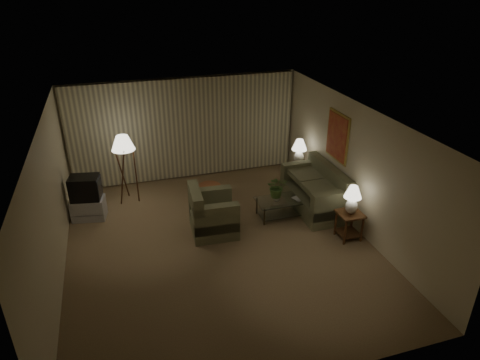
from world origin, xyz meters
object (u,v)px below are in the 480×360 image
(side_table_far, at_px, (298,171))
(crt_tv, at_px, (85,188))
(table_lamp_near, at_px, (352,197))
(sofa, at_px, (314,193))
(table_lamp_far, at_px, (299,150))
(floor_lamp, at_px, (126,168))
(coffee_table, at_px, (282,205))
(vase, at_px, (277,197))
(ottoman, at_px, (209,192))
(side_table_near, at_px, (349,221))
(armchair, at_px, (213,214))
(tv_cabinet, at_px, (89,208))

(side_table_far, relative_size, crt_tv, 0.86)
(side_table_far, xyz_separation_m, table_lamp_near, (0.00, -2.60, 0.57))
(side_table_far, bearing_deg, sofa, -96.84)
(table_lamp_far, bearing_deg, floor_lamp, 174.18)
(coffee_table, xyz_separation_m, vase, (-0.15, -0.00, 0.22))
(sofa, xyz_separation_m, table_lamp_far, (0.15, 1.25, 0.58))
(table_lamp_far, xyz_separation_m, vase, (-1.13, -1.35, -0.50))
(crt_tv, relative_size, ottoman, 1.26)
(floor_lamp, distance_m, ottoman, 2.08)
(side_table_near, height_order, table_lamp_near, table_lamp_near)
(sofa, xyz_separation_m, ottoman, (-2.23, 1.17, -0.23))
(armchair, height_order, table_lamp_far, table_lamp_far)
(armchair, relative_size, side_table_near, 1.86)
(floor_lamp, bearing_deg, crt_tv, -147.45)
(coffee_table, relative_size, vase, 7.18)
(tv_cabinet, bearing_deg, ottoman, 12.13)
(armchair, distance_m, ottoman, 1.48)
(side_table_near, distance_m, side_table_far, 2.60)
(sofa, relative_size, table_lamp_far, 2.81)
(coffee_table, distance_m, tv_cabinet, 4.39)
(armchair, relative_size, side_table_far, 1.86)
(side_table_near, bearing_deg, tv_cabinet, 154.83)
(sofa, bearing_deg, table_lamp_far, 173.09)
(table_lamp_near, bearing_deg, sofa, 96.34)
(table_lamp_far, bearing_deg, side_table_near, -90.00)
(armchair, bearing_deg, sofa, -79.87)
(side_table_far, height_order, floor_lamp, floor_lamp)
(armchair, height_order, crt_tv, crt_tv)
(side_table_far, bearing_deg, coffee_table, -125.96)
(tv_cabinet, bearing_deg, armchair, -17.37)
(table_lamp_far, bearing_deg, side_table_far, -135.00)
(armchair, relative_size, table_lamp_near, 1.80)
(coffee_table, distance_m, floor_lamp, 3.79)
(ottoman, bearing_deg, side_table_near, -46.56)
(side_table_far, distance_m, crt_tv, 5.22)
(armchair, xyz_separation_m, side_table_far, (2.63, 1.52, -0.02))
(crt_tv, relative_size, vase, 4.22)
(side_table_near, height_order, vase, side_table_near)
(armchair, relative_size, floor_lamp, 0.66)
(table_lamp_near, bearing_deg, vase, 132.10)
(ottoman, bearing_deg, tv_cabinet, -178.50)
(sofa, distance_m, tv_cabinet, 5.17)
(side_table_far, bearing_deg, ottoman, -178.01)
(table_lamp_near, relative_size, tv_cabinet, 0.79)
(coffee_table, height_order, ottoman, coffee_table)
(side_table_far, relative_size, coffee_table, 0.50)
(sofa, bearing_deg, table_lamp_near, 6.27)
(tv_cabinet, bearing_deg, side_table_near, -14.53)
(coffee_table, relative_size, ottoman, 2.15)
(side_table_far, height_order, ottoman, side_table_far)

